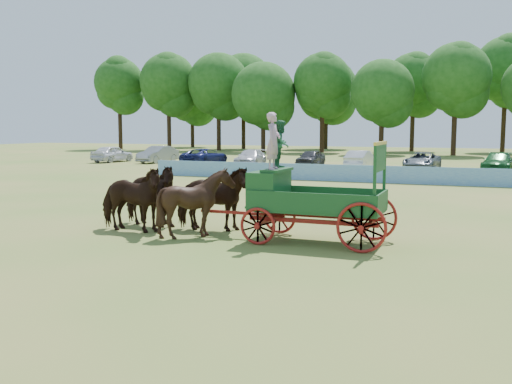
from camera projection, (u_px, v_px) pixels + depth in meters
name	position (u px, v px, depth m)	size (l,w,h in m)	color
ground	(239.00, 231.00, 18.68)	(160.00, 160.00, 0.00)	olive
horse_lead_left	(130.00, 199.00, 18.44)	(1.16, 2.54, 2.15)	black
horse_lead_right	(149.00, 195.00, 19.46)	(1.16, 2.54, 2.15)	black
horse_wheel_left	(196.00, 203.00, 17.56)	(1.74, 1.95, 2.15)	black
horse_wheel_right	(212.00, 199.00, 18.58)	(1.16, 2.54, 2.15)	black
farm_dray	(294.00, 187.00, 16.93)	(6.00, 2.00, 3.82)	#9D230F
sponsor_banner	(338.00, 173.00, 35.60)	(26.00, 0.08, 1.05)	#2163B5
parked_cars	(278.00, 158.00, 49.26)	(36.85, 6.32, 1.61)	silver
treeline	(395.00, 82.00, 74.72)	(95.12, 22.98, 15.34)	#382314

